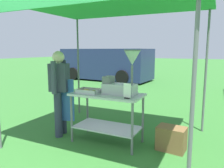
% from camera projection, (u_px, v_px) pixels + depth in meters
% --- Properties ---
extents(ground_plane, '(70.00, 70.00, 0.00)m').
position_uv_depth(ground_plane, '(161.00, 92.00, 8.44)').
color(ground_plane, '#33702D').
extents(stall_canopy, '(3.18, 2.51, 2.43)m').
position_uv_depth(stall_canopy, '(109.00, 6.00, 3.62)').
color(stall_canopy, slate).
rests_on(stall_canopy, ground).
extents(donut_cart, '(1.24, 0.62, 0.88)m').
position_uv_depth(donut_cart, '(107.00, 107.00, 3.80)').
color(donut_cart, '#B7B7BC').
rests_on(donut_cart, ground).
extents(donut_tray, '(0.42, 0.29, 0.07)m').
position_uv_depth(donut_tray, '(89.00, 92.00, 3.82)').
color(donut_tray, '#B7B7BC').
rests_on(donut_tray, donut_cart).
extents(donut_fryer, '(0.63, 0.28, 0.75)m').
position_uv_depth(donut_fryer, '(123.00, 78.00, 3.64)').
color(donut_fryer, '#B7B7BC').
rests_on(donut_fryer, donut_cart).
extents(menu_sign, '(0.13, 0.05, 0.24)m').
position_uv_depth(menu_sign, '(127.00, 92.00, 3.37)').
color(menu_sign, black).
rests_on(menu_sign, donut_cart).
extents(vendor, '(0.47, 0.54, 1.61)m').
position_uv_depth(vendor, '(60.00, 89.00, 4.09)').
color(vendor, '#2D3347').
rests_on(vendor, ground).
extents(supply_crate, '(0.48, 0.34, 0.39)m').
position_uv_depth(supply_crate, '(171.00, 139.00, 3.55)').
color(supply_crate, brown).
rests_on(supply_crate, ground).
extents(van_navy, '(5.05, 2.39, 1.69)m').
position_uv_depth(van_navy, '(106.00, 64.00, 11.94)').
color(van_navy, navy).
rests_on(van_navy, ground).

